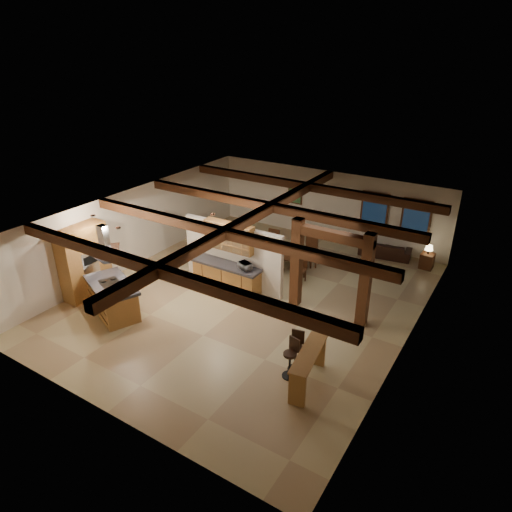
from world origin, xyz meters
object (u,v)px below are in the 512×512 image
(dining_table, at_px, (287,262))
(bar_counter, at_px, (308,363))
(sofa, at_px, (385,249))
(kitchen_island, at_px, (113,298))

(dining_table, relative_size, bar_counter, 0.96)
(sofa, height_order, bar_counter, bar_counter)
(kitchen_island, bearing_deg, bar_counter, 2.09)
(kitchen_island, height_order, sofa, kitchen_island)
(dining_table, height_order, bar_counter, bar_counter)
(dining_table, bearing_deg, bar_counter, -65.25)
(kitchen_island, height_order, bar_counter, kitchen_island)
(dining_table, xyz_separation_m, sofa, (2.70, 3.04, -0.02))
(dining_table, relative_size, sofa, 0.89)
(sofa, relative_size, bar_counter, 1.08)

